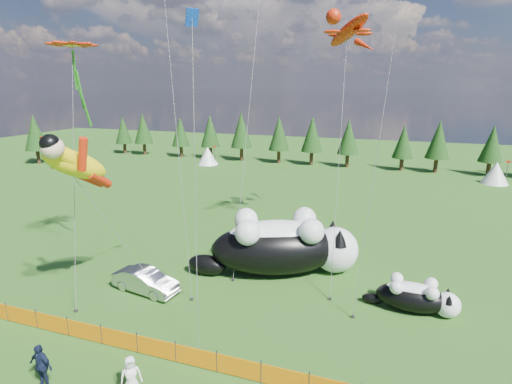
% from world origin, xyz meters
% --- Properties ---
extents(ground, '(160.00, 160.00, 0.00)m').
position_xyz_m(ground, '(0.00, 0.00, 0.00)').
color(ground, '#143B0A').
rests_on(ground, ground).
extents(safety_fence, '(22.06, 0.06, 1.10)m').
position_xyz_m(safety_fence, '(0.00, -3.00, 0.50)').
color(safety_fence, '#262626').
rests_on(safety_fence, ground).
extents(tree_line, '(90.00, 4.00, 8.00)m').
position_xyz_m(tree_line, '(0.00, 45.00, 4.00)').
color(tree_line, black).
rests_on(tree_line, ground).
extents(festival_tents, '(50.00, 3.20, 2.80)m').
position_xyz_m(festival_tents, '(11.00, 40.00, 1.40)').
color(festival_tents, white).
rests_on(festival_tents, ground).
extents(cat_large, '(10.81, 6.88, 4.09)m').
position_xyz_m(cat_large, '(3.15, 7.25, 1.94)').
color(cat_large, black).
rests_on(cat_large, ground).
extents(cat_small, '(5.10, 1.88, 1.84)m').
position_xyz_m(cat_small, '(11.28, 5.00, 0.88)').
color(cat_small, black).
rests_on(cat_small, ground).
extents(car, '(4.39, 2.11, 1.39)m').
position_xyz_m(car, '(-3.94, 2.06, 0.69)').
color(car, '#B3B4B8').
rests_on(car, ground).
extents(spectator_c, '(1.17, 0.63, 1.95)m').
position_xyz_m(spectator_c, '(-3.41, -6.07, 0.98)').
color(spectator_c, '#131B35').
rests_on(spectator_c, ground).
extents(spectator_e, '(0.99, 0.98, 1.72)m').
position_xyz_m(spectator_e, '(0.31, -5.26, 0.86)').
color(spectator_e, white).
rests_on(spectator_e, ground).
extents(superhero_kite, '(4.64, 5.90, 10.45)m').
position_xyz_m(superhero_kite, '(-5.68, -0.54, 8.15)').
color(superhero_kite, yellow).
rests_on(superhero_kite, ground).
extents(gecko_kite, '(6.73, 13.30, 18.31)m').
position_xyz_m(gecko_kite, '(5.77, 14.23, 15.73)').
color(gecko_kite, red).
rests_on(gecko_kite, ground).
extents(flower_kite, '(4.23, 6.38, 15.15)m').
position_xyz_m(flower_kite, '(-8.83, 3.55, 14.15)').
color(flower_kite, red).
rests_on(flower_kite, ground).
extents(diamond_kite_c, '(1.22, 2.57, 15.48)m').
position_xyz_m(diamond_kite_c, '(1.00, -0.26, 14.00)').
color(diamond_kite_c, '#0C3AB4').
rests_on(diamond_kite_c, ground).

